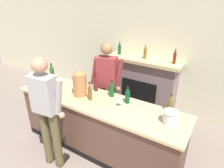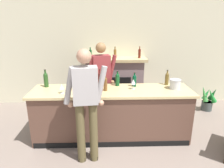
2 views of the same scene
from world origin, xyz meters
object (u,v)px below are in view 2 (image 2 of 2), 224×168
(wine_bottle_cabernet_heavy, at_px, (117,79))
(wine_glass_front_left, at_px, (133,82))
(wine_glass_back_row, at_px, (62,87))
(copper_dispenser, at_px, (92,78))
(wine_bottle_port_short, at_px, (100,78))
(fireplace_stone, at_px, (115,82))
(person_customer, at_px, (86,103))
(wine_bottle_burgundy_dark, at_px, (105,83))
(wine_bottle_chardonnay_pale, at_px, (167,78))
(wine_bottle_merlot_tall, at_px, (134,80))
(wine_bottle_rose_blush, at_px, (46,79))
(potted_plant_corner, at_px, (208,99))
(person_bartender, at_px, (101,80))
(ice_bucket_steel, at_px, (175,84))

(wine_bottle_cabernet_heavy, relative_size, wine_glass_front_left, 1.55)
(wine_glass_front_left, relative_size, wine_glass_back_row, 1.11)
(copper_dispenser, bearing_deg, wine_bottle_port_short, 63.09)
(fireplace_stone, xyz_separation_m, wine_bottle_cabernet_heavy, (-0.00, -1.31, 0.46))
(wine_bottle_port_short, bearing_deg, person_customer, -100.92)
(wine_bottle_burgundy_dark, distance_m, wine_bottle_chardonnay_pale, 1.24)
(wine_bottle_merlot_tall, height_order, wine_bottle_rose_blush, wine_bottle_rose_blush)
(potted_plant_corner, xyz_separation_m, wine_bottle_merlot_tall, (-2.02, -0.95, 0.80))
(wine_bottle_cabernet_heavy, bearing_deg, person_bartender, 133.39)
(potted_plant_corner, distance_m, wine_bottle_port_short, 2.93)
(fireplace_stone, xyz_separation_m, wine_bottle_rose_blush, (-1.36, -1.34, 0.48))
(ice_bucket_steel, height_order, wine_glass_back_row, ice_bucket_steel)
(person_customer, xyz_separation_m, wine_bottle_rose_blush, (-0.83, 0.88, 0.12))
(ice_bucket_steel, relative_size, wine_glass_front_left, 1.07)
(person_bartender, relative_size, ice_bucket_steel, 8.80)
(wine_bottle_rose_blush, bearing_deg, wine_glass_back_row, -44.72)
(wine_bottle_chardonnay_pale, bearing_deg, wine_bottle_burgundy_dark, -165.58)
(wine_bottle_chardonnay_pale, height_order, wine_bottle_cabernet_heavy, wine_bottle_chardonnay_pale)
(wine_glass_front_left, bearing_deg, wine_bottle_burgundy_dark, -172.05)
(person_customer, distance_m, wine_glass_back_row, 0.70)
(ice_bucket_steel, xyz_separation_m, wine_bottle_chardonnay_pale, (-0.08, 0.25, 0.04))
(person_bartender, height_order, wine_bottle_merlot_tall, person_bartender)
(wine_bottle_cabernet_heavy, bearing_deg, person_customer, -119.68)
(person_customer, height_order, wine_glass_back_row, person_customer)
(wine_bottle_chardonnay_pale, relative_size, wine_bottle_rose_blush, 0.87)
(potted_plant_corner, relative_size, wine_bottle_merlot_tall, 2.35)
(potted_plant_corner, distance_m, wine_glass_back_row, 3.65)
(potted_plant_corner, relative_size, wine_bottle_cabernet_heavy, 2.20)
(wine_glass_front_left, bearing_deg, fireplace_stone, 100.11)
(person_bartender, bearing_deg, wine_bottle_burgundy_dark, -82.17)
(person_customer, distance_m, wine_bottle_chardonnay_pale, 1.77)
(person_bartender, distance_m, wine_glass_back_row, 1.00)
(fireplace_stone, height_order, copper_dispenser, fireplace_stone)
(fireplace_stone, distance_m, ice_bucket_steel, 1.90)
(wine_glass_front_left, bearing_deg, wine_glass_back_row, -171.73)
(ice_bucket_steel, relative_size, wine_bottle_rose_blush, 0.59)
(wine_bottle_merlot_tall, bearing_deg, wine_bottle_burgundy_dark, -157.16)
(fireplace_stone, xyz_separation_m, wine_glass_front_left, (0.27, -1.52, 0.46))
(fireplace_stone, height_order, potted_plant_corner, fireplace_stone)
(person_customer, distance_m, wine_bottle_merlot_tall, 1.21)
(wine_bottle_chardonnay_pale, relative_size, wine_bottle_cabernet_heavy, 1.02)
(potted_plant_corner, height_order, wine_glass_front_left, wine_glass_front_left)
(wine_bottle_cabernet_heavy, bearing_deg, wine_bottle_rose_blush, -178.56)
(wine_bottle_chardonnay_pale, xyz_separation_m, wine_bottle_rose_blush, (-2.32, -0.06, 0.02))
(person_customer, relative_size, wine_glass_front_left, 9.68)
(potted_plant_corner, distance_m, wine_bottle_chardonnay_pale, 1.81)
(person_bartender, relative_size, wine_bottle_burgundy_dark, 5.57)
(potted_plant_corner, bearing_deg, person_bartender, -168.15)
(wine_bottle_cabernet_heavy, bearing_deg, wine_bottle_port_short, 175.56)
(potted_plant_corner, height_order, wine_bottle_cabernet_heavy, wine_bottle_cabernet_heavy)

